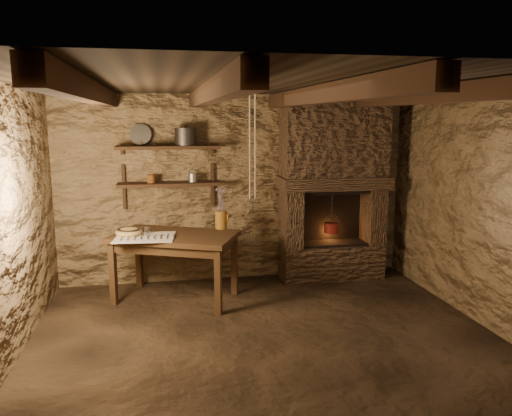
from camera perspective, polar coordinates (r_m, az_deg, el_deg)
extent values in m
plane|color=black|center=(4.92, 1.34, -15.01)|extent=(4.50, 4.50, 0.00)
cube|color=brown|center=(6.48, -2.37, 2.25)|extent=(4.50, 0.04, 2.40)
cube|color=brown|center=(2.69, 10.65, -9.48)|extent=(4.50, 0.04, 2.40)
cube|color=brown|center=(4.63, -26.98, -2.11)|extent=(0.04, 4.00, 2.40)
cube|color=brown|center=(5.48, 25.06, -0.20)|extent=(0.04, 4.00, 2.40)
cube|color=black|center=(4.46, 1.47, 14.09)|extent=(4.50, 4.00, 0.04)
cube|color=black|center=(4.39, -18.52, 12.46)|extent=(0.14, 3.95, 0.16)
cube|color=black|center=(4.38, -5.10, 12.94)|extent=(0.14, 3.95, 0.16)
cube|color=black|center=(4.59, 7.73, 12.77)|extent=(0.14, 3.95, 0.16)
cube|color=black|center=(5.00, 18.91, 12.11)|extent=(0.14, 3.95, 0.16)
cube|color=black|center=(6.24, -9.91, 2.72)|extent=(1.25, 0.30, 0.04)
cube|color=black|center=(6.20, -10.03, 6.84)|extent=(1.25, 0.30, 0.04)
cube|color=#3D2B1E|center=(6.77, 8.58, -5.97)|extent=(1.35, 0.45, 0.45)
cube|color=#3D2B1E|center=(6.46, 4.01, -1.18)|extent=(0.23, 0.45, 0.75)
cube|color=#3D2B1E|center=(6.83, 13.16, -0.79)|extent=(0.23, 0.45, 0.75)
cube|color=#3D2B1E|center=(6.52, 8.91, 2.89)|extent=(1.43, 0.51, 0.16)
cube|color=#3D2B1E|center=(6.51, 8.95, 7.73)|extent=(1.35, 0.45, 0.94)
cube|color=black|center=(6.80, 8.17, -0.67)|extent=(0.90, 0.06, 0.75)
cube|color=#301E10|center=(5.82, -9.29, -3.24)|extent=(1.58, 1.28, 0.06)
cube|color=#301E10|center=(5.84, -9.26, -4.08)|extent=(1.42, 1.13, 0.10)
cube|color=beige|center=(5.70, -12.59, -3.28)|extent=(0.70, 0.59, 0.01)
cylinder|color=#995E1D|center=(6.02, -4.01, -1.34)|extent=(0.18, 0.18, 0.22)
torus|color=#995E1D|center=(6.02, -3.32, -1.11)|extent=(0.02, 0.12, 0.12)
ellipsoid|color=#AB894A|center=(5.85, -14.30, -2.69)|extent=(0.39, 0.39, 0.11)
cylinder|color=#292724|center=(6.20, -8.06, 7.99)|extent=(0.32, 0.32, 0.19)
cylinder|color=#9B9B96|center=(6.30, -13.06, 8.17)|extent=(0.27, 0.14, 0.26)
cylinder|color=#562B11|center=(6.23, -11.90, 3.29)|extent=(0.11, 0.11, 0.10)
cylinder|color=maroon|center=(6.60, 8.61, -2.26)|extent=(0.21, 0.21, 0.13)
torus|color=#292724|center=(6.59, 8.63, -1.60)|extent=(0.21, 0.01, 0.21)
cylinder|color=#292724|center=(6.55, 8.67, -0.08)|extent=(0.01, 0.01, 0.44)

